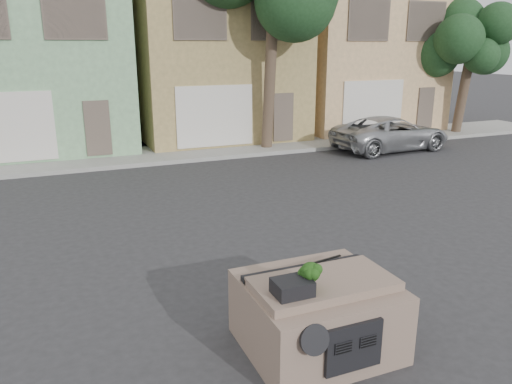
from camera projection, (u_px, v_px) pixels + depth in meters
ground_plane at (241, 265)px, 9.82m from camera, size 120.00×120.00×0.00m
sidewalk at (142, 156)px, 19.09m from camera, size 40.00×3.00×0.15m
townhouse_mint at (32, 55)px, 20.28m from camera, size 7.20×8.20×7.55m
townhouse_tan at (208, 54)px, 23.06m from camera, size 7.20×8.20×7.55m
townhouse_beige at (347, 53)px, 25.84m from camera, size 7.20×8.20×7.55m
silver_pickup at (390, 150)px, 20.57m from camera, size 5.11×2.58×1.39m
tree_near at (270, 43)px, 19.14m from camera, size 4.40×4.00×8.50m
tree_far at (465, 71)px, 23.20m from camera, size 3.20×3.00×6.00m
car_dashboard at (317, 311)px, 7.01m from camera, size 2.00×1.80×1.12m
instrument_hump at (292, 287)px, 6.30m from camera, size 0.48×0.38×0.20m
wiper_arm at (322, 261)px, 7.29m from camera, size 0.69×0.15×0.02m
broccoli at (311, 276)px, 6.41m from camera, size 0.44×0.44×0.38m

